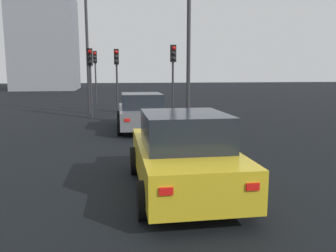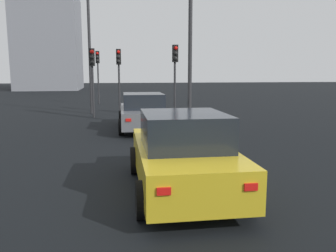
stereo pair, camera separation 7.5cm
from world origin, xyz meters
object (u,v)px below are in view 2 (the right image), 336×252
at_px(car_grey_lead, 143,112).
at_px(street_lamp_kerbside, 190,10).
at_px(traffic_light_far_left, 119,67).
at_px(car_yellow_second, 182,154).
at_px(traffic_light_far_right, 175,65).
at_px(traffic_light_near_right, 98,66).
at_px(street_lamp_far, 89,43).
at_px(traffic_light_near_left, 92,68).

distance_m(car_grey_lead, street_lamp_kerbside, 4.58).
bearing_deg(traffic_light_far_left, street_lamp_kerbside, 24.80).
xyz_separation_m(car_yellow_second, street_lamp_kerbside, (7.34, -1.87, 4.10)).
bearing_deg(car_grey_lead, traffic_light_far_right, -27.74).
xyz_separation_m(car_grey_lead, traffic_light_near_right, (12.17, 2.27, 2.15)).
relative_size(car_grey_lead, street_lamp_kerbside, 0.56).
height_order(traffic_light_far_left, traffic_light_far_right, traffic_light_far_right).
xyz_separation_m(car_yellow_second, street_lamp_far, (13.93, 2.53, 3.34)).
height_order(car_grey_lead, car_yellow_second, car_yellow_second).
bearing_deg(traffic_light_near_right, street_lamp_far, -0.41).
relative_size(car_grey_lead, traffic_light_near_left, 1.29).
bearing_deg(car_grey_lead, car_yellow_second, -177.96).
bearing_deg(traffic_light_near_left, car_yellow_second, 6.91).
relative_size(traffic_light_far_right, street_lamp_far, 0.56).
distance_m(car_yellow_second, street_lamp_far, 14.55).
relative_size(car_yellow_second, street_lamp_far, 0.60).
height_order(traffic_light_near_left, street_lamp_far, street_lamp_far).
bearing_deg(traffic_light_near_right, traffic_light_far_right, 28.87).
relative_size(street_lamp_kerbside, street_lamp_far, 1.21).
relative_size(car_grey_lead, traffic_light_far_left, 1.24).
height_order(traffic_light_near_left, traffic_light_far_right, traffic_light_far_right).
height_order(car_yellow_second, traffic_light_near_left, traffic_light_near_left).
relative_size(car_yellow_second, traffic_light_near_right, 1.04).
bearing_deg(car_grey_lead, street_lamp_kerbside, -102.01).
bearing_deg(traffic_light_far_right, street_lamp_kerbside, -8.69).
relative_size(traffic_light_far_left, street_lamp_kerbside, 0.45).
height_order(car_yellow_second, traffic_light_far_right, traffic_light_far_right).
distance_m(car_yellow_second, traffic_light_far_right, 11.86).
xyz_separation_m(car_grey_lead, car_yellow_second, (-7.80, -0.05, 0.03)).
distance_m(traffic_light_far_left, street_lamp_far, 2.15).
xyz_separation_m(car_grey_lead, traffic_light_far_right, (3.71, -2.09, 2.04)).
height_order(car_grey_lead, street_lamp_far, street_lamp_far).
bearing_deg(traffic_light_near_right, car_grey_lead, 12.17).
bearing_deg(traffic_light_far_right, traffic_light_far_left, -136.32).
xyz_separation_m(car_grey_lead, street_lamp_far, (6.13, 2.48, 3.36)).
bearing_deg(car_grey_lead, traffic_light_near_left, 30.33).
distance_m(car_yellow_second, traffic_light_far_left, 14.13).
distance_m(traffic_light_near_left, street_lamp_far, 2.48).
xyz_separation_m(traffic_light_far_left, street_lamp_kerbside, (-6.63, -2.75, 2.15)).
xyz_separation_m(traffic_light_near_right, street_lamp_kerbside, (-12.63, -4.19, 1.98)).
relative_size(car_yellow_second, traffic_light_far_left, 1.10).
distance_m(traffic_light_far_right, street_lamp_kerbside, 4.67).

